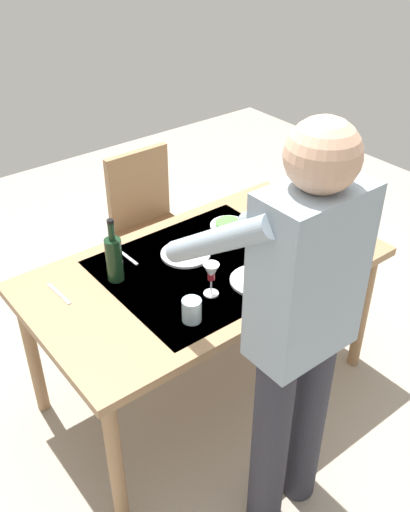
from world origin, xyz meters
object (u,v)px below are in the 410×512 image
(chair_near, at_px, (149,219))
(wine_glass_right, at_px, (211,274))
(wine_glass_left, at_px, (287,244))
(water_cup_near_right, at_px, (192,310))
(person_server, at_px, (298,325))
(dining_table, at_px, (205,279))
(wine_bottle, at_px, (114,258))
(dinner_plate_near, at_px, (256,281))
(dinner_plate_far, at_px, (186,254))
(water_cup_near_left, at_px, (344,223))
(side_bowl_salad, at_px, (229,228))
(serving_bowl_pasta, at_px, (291,224))

(chair_near, bearing_deg, wine_glass_right, 71.14)
(wine_glass_left, bearing_deg, water_cup_near_right, 5.09)
(chair_near, bearing_deg, person_server, 75.58)
(dining_table, relative_size, person_server, 0.94)
(wine_glass_right, bearing_deg, wine_bottle, -52.90)
(dinner_plate_near, xyz_separation_m, dinner_plate_far, (0.12, -0.36, 0.00))
(water_cup_near_left, bearing_deg, water_cup_near_right, 4.32)
(wine_bottle, distance_m, side_bowl_salad, 0.63)
(serving_bowl_pasta, height_order, side_bowl_salad, same)
(person_server, xyz_separation_m, water_cup_near_right, (0.11, -0.44, -0.16))
(person_server, distance_m, dinner_plate_far, 0.86)
(dining_table, xyz_separation_m, person_server, (0.16, 0.71, 0.29))
(person_server, xyz_separation_m, serving_bowl_pasta, (-0.68, -0.69, -0.18))
(wine_bottle, distance_m, dinner_plate_near, 0.62)
(wine_glass_right, height_order, dinner_plate_far, wine_glass_right)
(wine_glass_right, distance_m, dinner_plate_near, 0.24)
(water_cup_near_right, distance_m, dinner_plate_far, 0.46)
(water_cup_near_right, bearing_deg, side_bowl_salad, -142.65)
(dining_table, bearing_deg, wine_glass_left, 143.48)
(dinner_plate_far, bearing_deg, water_cup_near_left, 156.84)
(wine_bottle, bearing_deg, person_server, 103.46)
(chair_near, xyz_separation_m, water_cup_near_right, (0.51, 1.09, 0.27))
(wine_bottle, xyz_separation_m, dinner_plate_near, (-0.46, 0.39, -0.10))
(person_server, relative_size, side_bowl_salad, 9.38)
(dining_table, distance_m, serving_bowl_pasta, 0.53)
(wine_glass_right, height_order, serving_bowl_pasta, wine_glass_right)
(wine_bottle, height_order, side_bowl_salad, wine_bottle)
(water_cup_near_left, height_order, serving_bowl_pasta, water_cup_near_left)
(dinner_plate_far, bearing_deg, water_cup_near_right, 56.49)
(dining_table, xyz_separation_m, side_bowl_salad, (-0.25, -0.14, 0.11))
(wine_bottle, distance_m, water_cup_near_right, 0.44)
(chair_near, height_order, water_cup_near_left, chair_near)
(wine_bottle, bearing_deg, wine_glass_left, 150.49)
(person_server, height_order, dinner_plate_near, person_server)
(water_cup_near_right, bearing_deg, chair_near, -114.95)
(person_server, xyz_separation_m, wine_glass_left, (-0.45, -0.49, -0.11))
(wine_bottle, height_order, dinner_plate_far, wine_bottle)
(water_cup_near_left, xyz_separation_m, side_bowl_salad, (0.46, -0.33, -0.02))
(wine_glass_left, xyz_separation_m, dinner_plate_near, (0.19, 0.02, -0.10))
(water_cup_near_right, relative_size, serving_bowl_pasta, 0.33)
(serving_bowl_pasta, xyz_separation_m, side_bowl_salad, (0.27, -0.15, 0.00))
(water_cup_near_right, height_order, dinner_plate_near, water_cup_near_right)
(wine_glass_right, bearing_deg, water_cup_near_left, 179.34)
(serving_bowl_pasta, bearing_deg, chair_near, -71.29)
(wine_bottle, xyz_separation_m, dinner_plate_far, (-0.35, 0.04, -0.10))
(wine_glass_left, height_order, water_cup_near_right, wine_glass_left)
(wine_glass_left, bearing_deg, dinner_plate_far, -47.34)
(dinner_plate_near, bearing_deg, side_bowl_salad, -112.79)
(water_cup_near_left, height_order, dinner_plate_near, water_cup_near_left)
(wine_bottle, relative_size, serving_bowl_pasta, 0.99)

